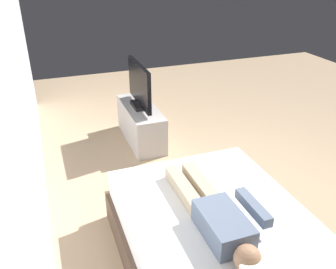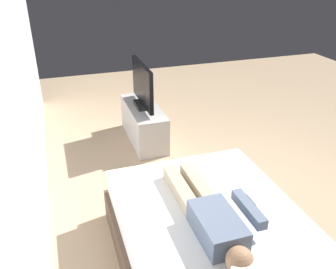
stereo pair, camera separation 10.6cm
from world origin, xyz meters
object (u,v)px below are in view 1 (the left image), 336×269
Objects in this scene: bed at (223,251)px; remote at (252,199)px; person at (216,214)px; tv at (139,87)px; tv_stand at (141,124)px.

remote reaches higher than bed.
person is (0.03, 0.06, 0.36)m from bed.
person is 0.44m from remote.
tv is (2.47, -0.12, 0.16)m from person.
person is 1.15× the size of tv_stand.
person is 8.40× the size of remote.
bed is at bearing -114.36° from person.
tv is at bearing -2.84° from person.
tv reaches higher than person.
remote is at bearing -69.53° from person.
remote is at bearing -62.17° from bed.
tv is at bearing -165.96° from tv_stand.
tv_stand is (2.47, -0.12, -0.37)m from person.
tv is (-0.00, -0.00, 0.53)m from tv_stand.
tv_stand is at bearing -2.84° from person.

